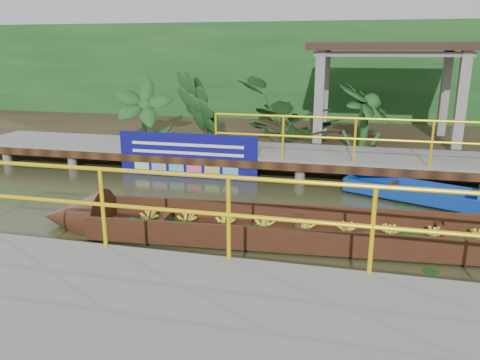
# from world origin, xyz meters

# --- Properties ---
(ground) EXTENTS (80.00, 80.00, 0.00)m
(ground) POSITION_xyz_m (0.00, 0.00, 0.00)
(ground) COLOR #30351A
(ground) RESTS_ON ground
(land_strip) EXTENTS (30.00, 8.00, 0.45)m
(land_strip) POSITION_xyz_m (0.00, 7.50, 0.23)
(land_strip) COLOR #332719
(land_strip) RESTS_ON ground
(far_dock) EXTENTS (16.00, 2.06, 1.66)m
(far_dock) POSITION_xyz_m (0.02, 3.43, 0.48)
(far_dock) COLOR slate
(far_dock) RESTS_ON ground
(near_dock) EXTENTS (18.00, 2.40, 1.73)m
(near_dock) POSITION_xyz_m (1.00, -4.20, 0.30)
(near_dock) COLOR slate
(near_dock) RESTS_ON ground
(pavilion) EXTENTS (4.40, 3.00, 3.00)m
(pavilion) POSITION_xyz_m (3.00, 6.30, 2.82)
(pavilion) COLOR slate
(pavilion) RESTS_ON ground
(foliage_backdrop) EXTENTS (30.00, 0.80, 4.00)m
(foliage_backdrop) POSITION_xyz_m (0.00, 10.00, 2.00)
(foliage_backdrop) COLOR #15441A
(foliage_backdrop) RESTS_ON ground
(vendor_boat) EXTENTS (11.34, 1.93, 2.18)m
(vendor_boat) POSITION_xyz_m (2.78, -0.67, 0.22)
(vendor_boat) COLOR #33150D
(vendor_boat) RESTS_ON ground
(moored_blue_boat) EXTENTS (3.24, 1.96, 0.76)m
(moored_blue_boat) POSITION_xyz_m (4.13, 1.65, 0.14)
(moored_blue_boat) COLOR navy
(moored_blue_boat) RESTS_ON ground
(blue_banner) EXTENTS (3.48, 0.04, 1.09)m
(blue_banner) POSITION_xyz_m (-1.71, 2.48, 0.56)
(blue_banner) COLOR navy
(blue_banner) RESTS_ON ground
(tropical_plants) EXTENTS (14.66, 1.66, 2.07)m
(tropical_plants) POSITION_xyz_m (2.18, 5.30, 1.49)
(tropical_plants) COLOR #15441A
(tropical_plants) RESTS_ON ground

